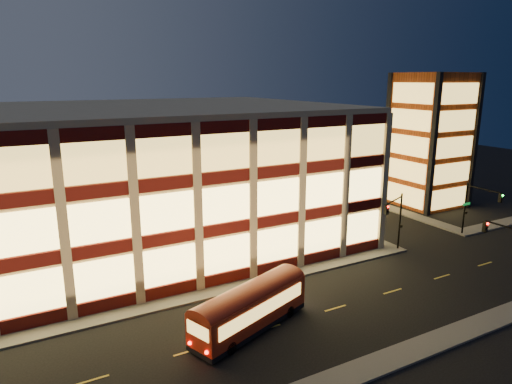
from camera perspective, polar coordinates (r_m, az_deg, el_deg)
ground at (r=37.09m, az=-8.83°, el=-13.83°), size 200.00×200.00×0.00m
sidewalk_office_south at (r=37.16m, az=-13.86°, el=-13.91°), size 54.00×2.00×0.15m
sidewalk_office_east at (r=61.16m, az=6.08°, el=-2.36°), size 2.00×30.00×0.15m
sidewalk_tower_south at (r=62.40m, az=27.82°, el=-3.62°), size 14.00×2.00×0.15m
sidewalk_tower_west at (r=67.84m, az=13.74°, el=-1.05°), size 2.00×30.00×0.15m
office_building at (r=49.61m, az=-19.08°, el=1.63°), size 50.45×30.45×14.50m
stair_tower at (r=66.97m, az=20.90°, el=6.03°), size 8.60×8.60×18.00m
traffic_signal_far at (r=47.28m, az=17.03°, el=-2.72°), size 3.79×1.87×6.00m
traffic_signal_right at (r=55.26m, az=25.92°, el=-1.17°), size 1.20×4.37×6.00m
traffic_signal_near at (r=41.75m, az=29.40°, el=-6.15°), size 0.32×4.45×6.00m
trolley_bus at (r=32.80m, az=-0.73°, el=-13.96°), size 9.99×5.67×3.30m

